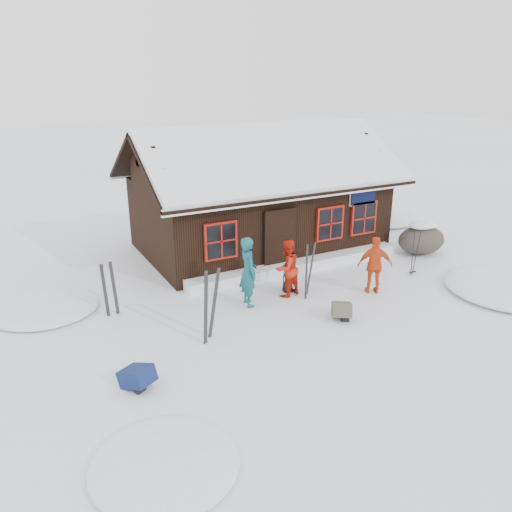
{
  "coord_description": "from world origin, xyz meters",
  "views": [
    {
      "loc": [
        -6.7,
        -10.26,
        5.84
      ],
      "look_at": [
        -0.75,
        0.91,
        1.3
      ],
      "focal_mm": 35.0,
      "sensor_mm": 36.0,
      "label": 1
    }
  ],
  "objects_px": {
    "boulder": "(421,239)",
    "skier_teal": "(248,272)",
    "ski_pair_left": "(210,306)",
    "skier_orange_left": "(287,268)",
    "skier_crouched": "(288,277)",
    "ski_poles": "(415,254)",
    "backpack_blue": "(137,380)",
    "backpack_olive": "(341,312)",
    "skier_orange_right": "(375,265)"
  },
  "relations": [
    {
      "from": "skier_orange_right",
      "to": "ski_pair_left",
      "type": "height_order",
      "value": "ski_pair_left"
    },
    {
      "from": "skier_orange_right",
      "to": "ski_pair_left",
      "type": "bearing_deg",
      "value": 33.25
    },
    {
      "from": "boulder",
      "to": "skier_teal",
      "type": "bearing_deg",
      "value": -172.73
    },
    {
      "from": "ski_poles",
      "to": "backpack_blue",
      "type": "bearing_deg",
      "value": -168.2
    },
    {
      "from": "ski_pair_left",
      "to": "backpack_blue",
      "type": "xyz_separation_m",
      "value": [
        -2.08,
        -1.16,
        -0.66
      ]
    },
    {
      "from": "ski_poles",
      "to": "backpack_blue",
      "type": "relative_size",
      "value": 2.26
    },
    {
      "from": "skier_orange_left",
      "to": "ski_poles",
      "type": "distance_m",
      "value": 4.37
    },
    {
      "from": "boulder",
      "to": "backpack_blue",
      "type": "distance_m",
      "value": 11.5
    },
    {
      "from": "skier_teal",
      "to": "skier_orange_left",
      "type": "xyz_separation_m",
      "value": [
        1.24,
        0.04,
        -0.14
      ]
    },
    {
      "from": "skier_orange_left",
      "to": "backpack_blue",
      "type": "xyz_separation_m",
      "value": [
        -4.95,
        -2.44,
        -0.65
      ]
    },
    {
      "from": "backpack_blue",
      "to": "skier_orange_right",
      "type": "bearing_deg",
      "value": -17.15
    },
    {
      "from": "skier_teal",
      "to": "backpack_olive",
      "type": "height_order",
      "value": "skier_teal"
    },
    {
      "from": "ski_poles",
      "to": "backpack_olive",
      "type": "distance_m",
      "value": 4.13
    },
    {
      "from": "skier_orange_right",
      "to": "boulder",
      "type": "xyz_separation_m",
      "value": [
        3.75,
        1.88,
        -0.32
      ]
    },
    {
      "from": "backpack_blue",
      "to": "backpack_olive",
      "type": "distance_m",
      "value": 5.46
    },
    {
      "from": "backpack_blue",
      "to": "skier_teal",
      "type": "bearing_deg",
      "value": 4.42
    },
    {
      "from": "ski_pair_left",
      "to": "backpack_olive",
      "type": "relative_size",
      "value": 2.79
    },
    {
      "from": "boulder",
      "to": "skier_orange_right",
      "type": "bearing_deg",
      "value": -153.31
    },
    {
      "from": "skier_teal",
      "to": "backpack_olive",
      "type": "distance_m",
      "value": 2.66
    },
    {
      "from": "boulder",
      "to": "ski_pair_left",
      "type": "distance_m",
      "value": 9.18
    },
    {
      "from": "skier_crouched",
      "to": "backpack_blue",
      "type": "xyz_separation_m",
      "value": [
        -5.12,
        -2.62,
        -0.28
      ]
    },
    {
      "from": "skier_orange_left",
      "to": "skier_crouched",
      "type": "bearing_deg",
      "value": -146.71
    },
    {
      "from": "skier_crouched",
      "to": "ski_poles",
      "type": "relative_size",
      "value": 0.63
    },
    {
      "from": "backpack_olive",
      "to": "backpack_blue",
      "type": "bearing_deg",
      "value": -141.95
    },
    {
      "from": "skier_orange_left",
      "to": "backpack_olive",
      "type": "height_order",
      "value": "skier_orange_left"
    },
    {
      "from": "skier_crouched",
      "to": "boulder",
      "type": "distance_m",
      "value": 5.92
    },
    {
      "from": "skier_crouched",
      "to": "backpack_blue",
      "type": "bearing_deg",
      "value": -158.62
    },
    {
      "from": "boulder",
      "to": "backpack_olive",
      "type": "distance_m",
      "value": 6.24
    },
    {
      "from": "skier_orange_right",
      "to": "ski_pair_left",
      "type": "xyz_separation_m",
      "value": [
        -5.17,
        -0.28,
        -0.0
      ]
    },
    {
      "from": "ski_pair_left",
      "to": "backpack_blue",
      "type": "distance_m",
      "value": 2.47
    },
    {
      "from": "boulder",
      "to": "ski_poles",
      "type": "bearing_deg",
      "value": -141.08
    },
    {
      "from": "ski_poles",
      "to": "skier_teal",
      "type": "bearing_deg",
      "value": 175.35
    },
    {
      "from": "skier_teal",
      "to": "backpack_olive",
      "type": "xyz_separation_m",
      "value": [
        1.72,
        -1.86,
        -0.79
      ]
    },
    {
      "from": "ski_poles",
      "to": "skier_crouched",
      "type": "bearing_deg",
      "value": 170.68
    },
    {
      "from": "ski_pair_left",
      "to": "backpack_olive",
      "type": "xyz_separation_m",
      "value": [
        3.35,
        -0.63,
        -0.67
      ]
    },
    {
      "from": "ski_pair_left",
      "to": "skier_orange_left",
      "type": "bearing_deg",
      "value": -1.73
    },
    {
      "from": "skier_orange_left",
      "to": "skier_teal",
      "type": "bearing_deg",
      "value": -13.46
    },
    {
      "from": "skier_teal",
      "to": "skier_orange_left",
      "type": "height_order",
      "value": "skier_teal"
    },
    {
      "from": "boulder",
      "to": "backpack_olive",
      "type": "xyz_separation_m",
      "value": [
        -5.56,
        -2.79,
        -0.35
      ]
    },
    {
      "from": "skier_crouched",
      "to": "boulder",
      "type": "height_order",
      "value": "boulder"
    },
    {
      "from": "ski_poles",
      "to": "backpack_blue",
      "type": "height_order",
      "value": "ski_poles"
    },
    {
      "from": "skier_orange_left",
      "to": "backpack_olive",
      "type": "distance_m",
      "value": 2.07
    },
    {
      "from": "skier_orange_right",
      "to": "ski_poles",
      "type": "bearing_deg",
      "value": -136.0
    },
    {
      "from": "backpack_blue",
      "to": "ski_pair_left",
      "type": "bearing_deg",
      "value": 0.78
    },
    {
      "from": "skier_teal",
      "to": "skier_crouched",
      "type": "bearing_deg",
      "value": -73.47
    },
    {
      "from": "skier_teal",
      "to": "skier_orange_right",
      "type": "height_order",
      "value": "skier_teal"
    },
    {
      "from": "skier_orange_right",
      "to": "skier_crouched",
      "type": "bearing_deg",
      "value": 1.14
    },
    {
      "from": "skier_orange_right",
      "to": "skier_crouched",
      "type": "height_order",
      "value": "skier_orange_right"
    },
    {
      "from": "skier_orange_left",
      "to": "ski_pair_left",
      "type": "distance_m",
      "value": 3.14
    },
    {
      "from": "ski_poles",
      "to": "skier_orange_right",
      "type": "bearing_deg",
      "value": -166.17
    }
  ]
}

